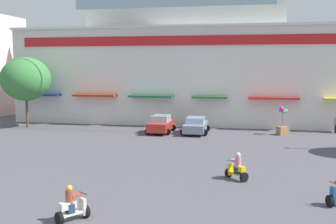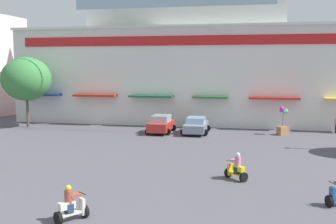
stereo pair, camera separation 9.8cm
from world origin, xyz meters
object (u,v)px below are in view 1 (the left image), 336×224
Objects in this scene: parked_car_0 at (161,124)px; pedestrian_1 at (336,124)px; plaza_tree_0 at (26,79)px; parked_car_1 at (196,125)px; scooter_rider_0 at (237,169)px; balloon_vendor_cart at (282,123)px; scooter_rider_6 at (72,206)px.

parked_car_0 is 15.96m from pedestrian_1.
parked_car_0 is at bearing -3.21° from plaza_tree_0.
parked_car_1 is at bearing -168.04° from pedestrian_1.
plaza_tree_0 is 4.61× the size of scooter_rider_0.
balloon_vendor_cart is (10.85, 1.00, 0.23)m from parked_car_0.
parked_car_0 reaches higher than scooter_rider_0.
scooter_rider_0 is at bearing -63.08° from parked_car_0.
parked_car_0 is at bearing 93.19° from scooter_rider_6.
pedestrian_1 is (29.53, 2.12, -3.94)m from plaza_tree_0.
plaza_tree_0 is at bearing 123.46° from scooter_rider_6.
scooter_rider_6 is 24.94m from balloon_vendor_cart.
parked_car_0 is 16.36m from scooter_rider_0.
balloon_vendor_cart reaches higher than parked_car_1.
parked_car_1 is at bearing 105.88° from scooter_rider_0.
pedestrian_1 is at bearing 21.33° from balloon_vendor_cart.
parked_car_0 is at bearing -169.54° from pedestrian_1.
plaza_tree_0 is at bearing -175.89° from pedestrian_1.
plaza_tree_0 is at bearing -179.47° from balloon_vendor_cart.
plaza_tree_0 reaches higher than pedestrian_1.
scooter_rider_0 is (21.23, -15.36, -4.20)m from plaza_tree_0.
plaza_tree_0 is at bearing 178.22° from parked_car_1.
scooter_rider_0 is at bearing -102.46° from balloon_vendor_cart.
plaza_tree_0 is 17.50m from parked_car_1.
scooter_rider_0 reaches higher than parked_car_1.
balloon_vendor_cart is at bearing 77.54° from scooter_rider_0.
parked_car_1 is (17.01, -0.53, -4.06)m from plaza_tree_0.
parked_car_0 is 22.04m from scooter_rider_6.
parked_car_1 is 15.42m from scooter_rider_0.
parked_car_0 is 2.71× the size of scooter_rider_0.
balloon_vendor_cart is at bearing 5.28° from parked_car_0.
pedestrian_1 is (12.51, 2.65, 0.12)m from parked_car_1.
plaza_tree_0 is at bearing 144.12° from scooter_rider_0.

